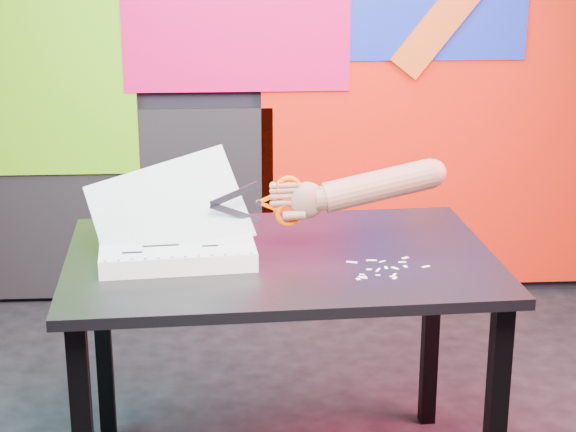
{
  "coord_description": "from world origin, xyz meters",
  "views": [
    {
      "loc": [
        -0.28,
        -2.59,
        1.67
      ],
      "look_at": [
        -0.13,
        -0.06,
        0.87
      ],
      "focal_mm": 60.0,
      "sensor_mm": 36.0,
      "label": 1
    }
  ],
  "objects": [
    {
      "name": "backdrop",
      "position": [
        0.06,
        1.46,
        0.96
      ],
      "size": [
        2.88,
        0.05,
        2.08
      ],
      "color": "red",
      "rests_on": "ground"
    },
    {
      "name": "hand_forearm",
      "position": [
        0.1,
        -0.0,
        0.93
      ],
      "size": [
        0.49,
        0.12,
        0.16
      ],
      "rotation": [
        0.0,
        0.0,
        0.1
      ],
      "color": "brown",
      "rests_on": "work_table"
    },
    {
      "name": "paper_clippings",
      "position": [
        0.13,
        -0.17,
        0.75
      ],
      "size": [
        0.23,
        0.17,
        0.0
      ],
      "color": "beige",
      "rests_on": "work_table"
    },
    {
      "name": "scissors",
      "position": [
        -0.14,
        -0.03,
        0.9
      ],
      "size": [
        0.26,
        0.04,
        0.15
      ],
      "rotation": [
        0.0,
        0.0,
        0.1
      ],
      "color": "#A2A5B1",
      "rests_on": "printout_stack"
    },
    {
      "name": "printout_stack",
      "position": [
        -0.44,
        -0.05,
        0.78
      ],
      "size": [
        0.49,
        0.35,
        0.31
      ],
      "rotation": [
        0.0,
        0.0,
        0.09
      ],
      "color": "white",
      "rests_on": "work_table"
    },
    {
      "name": "room",
      "position": [
        0.0,
        0.0,
        1.35
      ],
      "size": [
        3.01,
        3.01,
        2.71
      ],
      "color": "black",
      "rests_on": "ground"
    },
    {
      "name": "work_table",
      "position": [
        -0.15,
        -0.04,
        0.66
      ],
      "size": [
        1.24,
        0.86,
        0.75
      ],
      "rotation": [
        0.0,
        0.0,
        0.05
      ],
      "color": "black",
      "rests_on": "ground"
    }
  ]
}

